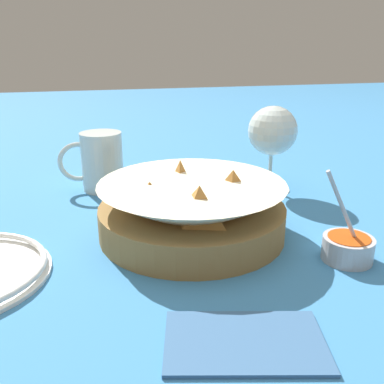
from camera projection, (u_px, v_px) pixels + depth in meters
name	position (u px, v px, depth m)	size (l,w,h in m)	color
ground_plane	(167.00, 238.00, 0.60)	(4.00, 4.00, 0.00)	teal
food_basket	(192.00, 211.00, 0.61)	(0.26, 0.26, 0.09)	olive
sauce_cup	(348.00, 247.00, 0.54)	(0.07, 0.06, 0.12)	#B7B7BC
wine_glass	(272.00, 133.00, 0.76)	(0.09, 0.09, 0.16)	silver
beer_mug	(101.00, 164.00, 0.79)	(0.12, 0.08, 0.11)	silver
napkin	(245.00, 340.00, 0.39)	(0.16, 0.12, 0.01)	#38608E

